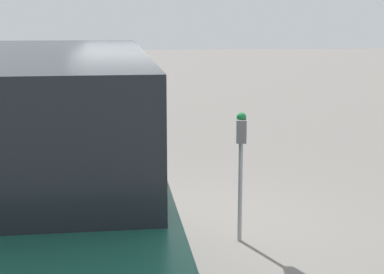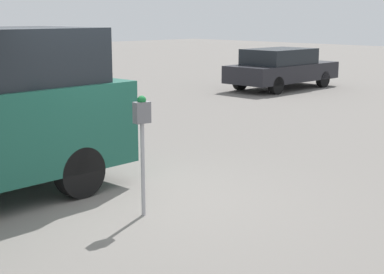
% 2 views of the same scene
% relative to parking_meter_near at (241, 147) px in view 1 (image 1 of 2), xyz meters
% --- Properties ---
extents(ground_plane, '(80.00, 80.00, 0.00)m').
position_rel_parking_meter_near_xyz_m(ground_plane, '(-0.15, -0.54, -1.11)').
color(ground_plane, slate).
extents(parking_meter_near, '(0.21, 0.13, 1.51)m').
position_rel_parking_meter_near_xyz_m(parking_meter_near, '(0.00, 0.00, 0.00)').
color(parking_meter_near, '#9E9EA3').
rests_on(parking_meter_near, ground).
extents(parked_van, '(5.22, 2.19, 2.29)m').
position_rel_parking_meter_near_xyz_m(parked_van, '(1.74, -1.97, 0.12)').
color(parked_van, '#195142').
rests_on(parked_van, ground).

